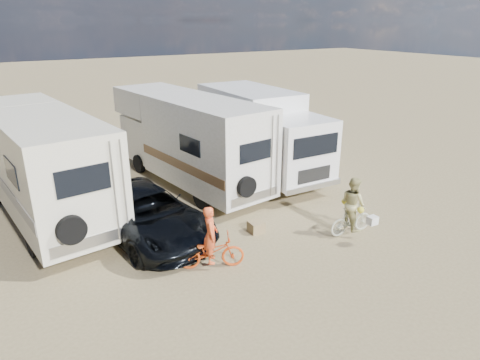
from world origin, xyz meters
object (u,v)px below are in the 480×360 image
box_truck (262,135)px  bike_man (211,252)px  bike_woman (351,220)px  dark_suv (146,214)px  rv_main (189,141)px  crate (256,227)px  cooler (158,253)px  rider_woman (352,209)px  rv_left (44,167)px  bike_parked (281,166)px  rider_man (211,241)px

box_truck → bike_man: (-5.20, -5.34, -1.27)m
bike_woman → dark_suv: bearing=64.3°
rv_main → dark_suv: (-3.05, -3.44, -1.00)m
box_truck → crate: (-3.09, -4.29, -1.56)m
cooler → rider_woman: bearing=-26.0°
dark_suv → bike_woman: (5.33, -3.11, -0.27)m
rv_main → box_truck: size_ratio=1.17×
bike_woman → rv_left: bearing=55.9°
crate → rider_woman: bearing=-33.1°
rv_left → crate: (5.18, -4.49, -1.57)m
bike_man → bike_woman: 4.55m
bike_parked → box_truck: bearing=79.1°
rv_left → crate: 7.03m
rv_main → rv_left: bearing=178.3°
rv_main → crate: size_ratio=18.66×
rv_main → bike_man: rv_main is taller
rider_woman → rv_left: bearing=55.9°
dark_suv → bike_parked: size_ratio=3.02×
rv_left → bike_woman: bearing=-45.2°
rv_main → rv_left: 5.33m
rv_main → bike_parked: (3.51, -1.33, -1.27)m
rv_main → rv_left: (-5.31, -0.49, 0.01)m
rider_man → cooler: size_ratio=2.54×
rider_man → crate: rider_man is taller
crate → rv_main: bearing=88.5°
rv_left → crate: rv_left is taller
rv_main → box_truck: 3.04m
rider_woman → crate: 2.95m
bike_man → bike_parked: bike_man is taller
rv_main → bike_parked: 3.97m
bike_man → bike_woman: bearing=-72.6°
rv_main → rider_man: (-2.24, -6.02, -0.95)m
box_truck → rider_woman: (-0.68, -5.86, -0.91)m
bike_woman → cooler: size_ratio=2.46×
rv_left → cooler: (1.98, -4.52, -1.49)m
rv_left → box_truck: rv_left is taller
rider_man → rider_woman: bearing=-72.6°
bike_woman → cooler: bike_woman is taller
dark_suv → bike_man: bearing=-80.8°
box_truck → crate: 5.51m
rv_left → rider_woman: size_ratio=4.80×
dark_suv → crate: bearing=-35.9°
rv_left → box_truck: (8.27, -0.20, -0.01)m
bike_man → bike_woman: bike_man is taller
cooler → crate: bearing=-10.0°
box_truck → bike_woman: (-0.68, -5.86, -1.28)m
dark_suv → bike_woman: dark_suv is taller
box_truck → bike_woman: bearing=-95.1°
rv_main → bike_man: size_ratio=4.58×
rv_main → rider_man: 6.50m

